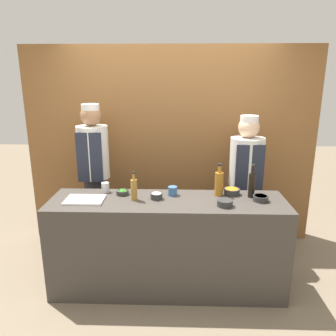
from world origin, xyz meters
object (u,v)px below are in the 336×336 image
object	(u,v)px
sauce_bowl_green	(122,192)
sauce_bowl_brown	(261,198)
bottle_amber	(219,183)
cup_steel	(105,187)
cup_blue	(173,191)
sauce_bowl_white	(156,196)
chef_left	(94,174)
cutting_board	(85,200)
bottle_soy	(252,184)
bottle_vinegar	(134,189)
chef_right	(245,182)
sauce_bowl_orange	(232,191)
sauce_bowl_yellow	(225,203)

from	to	relation	value
sauce_bowl_green	sauce_bowl_brown	bearing A→B (deg)	-5.72
bottle_amber	cup_steel	distance (m)	1.13
sauce_bowl_brown	sauce_bowl_green	bearing A→B (deg)	174.28
cup_blue	bottle_amber	bearing A→B (deg)	1.36
cup_blue	sauce_bowl_green	bearing A→B (deg)	180.00
sauce_bowl_brown	cup_steel	bearing A→B (deg)	172.48
sauce_bowl_brown	sauce_bowl_white	bearing A→B (deg)	178.58
cup_blue	chef_left	bearing A→B (deg)	149.46
cutting_board	bottle_soy	xyz separation A→B (m)	(1.57, 0.15, 0.12)
bottle_vinegar	cup_blue	xyz separation A→B (m)	(0.36, 0.14, -0.06)
bottle_vinegar	chef_right	world-z (taller)	chef_right
chef_left	sauce_bowl_white	bearing A→B (deg)	-40.42
sauce_bowl_orange	cutting_board	world-z (taller)	sauce_bowl_orange
sauce_bowl_white	cup_blue	xyz separation A→B (m)	(0.15, 0.11, 0.01)
sauce_bowl_yellow	bottle_vinegar	xyz separation A→B (m)	(-0.83, 0.13, 0.07)
sauce_bowl_white	cup_blue	size ratio (longest dim) A/B	1.29
bottle_soy	chef_left	world-z (taller)	chef_left
sauce_bowl_green	sauce_bowl_white	bearing A→B (deg)	-17.47
cup_blue	chef_right	size ratio (longest dim) A/B	0.05
sauce_bowl_green	cutting_board	xyz separation A→B (m)	(-0.32, -0.18, -0.01)
sauce_bowl_yellow	bottle_vinegar	world-z (taller)	bottle_vinegar
sauce_bowl_brown	cup_blue	bearing A→B (deg)	170.90
bottle_amber	cup_steel	bearing A→B (deg)	177.18
sauce_bowl_yellow	chef_right	distance (m)	0.87
cutting_board	sauce_bowl_white	bearing A→B (deg)	6.25
bottle_amber	cutting_board	bearing A→B (deg)	-171.42
bottle_soy	bottle_amber	bearing A→B (deg)	172.51
cutting_board	cup_steel	world-z (taller)	cup_steel
cutting_board	chef_right	bearing A→B (deg)	23.61
sauce_bowl_yellow	sauce_bowl_orange	bearing A→B (deg)	70.46
sauce_bowl_brown	bottle_vinegar	distance (m)	1.18
sauce_bowl_yellow	chef_left	distance (m)	1.59
sauce_bowl_yellow	cup_steel	bearing A→B (deg)	163.84
sauce_bowl_yellow	cup_blue	bearing A→B (deg)	150.56
bottle_soy	chef_left	bearing A→B (deg)	161.27
sauce_bowl_brown	chef_left	xyz separation A→B (m)	(-1.72, 0.66, 0.01)
sauce_bowl_green	sauce_bowl_yellow	bearing A→B (deg)	-15.44
bottle_amber	chef_right	world-z (taller)	chef_right
sauce_bowl_yellow	chef_right	xyz separation A→B (m)	(0.34, 0.80, -0.07)
sauce_bowl_white	chef_left	xyz separation A→B (m)	(-0.75, 0.64, 0.01)
sauce_bowl_yellow	cup_steel	size ratio (longest dim) A/B	1.42
sauce_bowl_green	bottle_vinegar	world-z (taller)	bottle_vinegar
bottle_amber	sauce_bowl_yellow	bearing A→B (deg)	-85.16
sauce_bowl_white	bottle_amber	world-z (taller)	bottle_amber
sauce_bowl_yellow	cup_blue	world-z (taller)	cup_blue
bottle_vinegar	cup_steel	world-z (taller)	bottle_vinegar
bottle_amber	chef_left	bearing A→B (deg)	158.88
sauce_bowl_white	sauce_bowl_orange	size ratio (longest dim) A/B	0.73
bottle_amber	sauce_bowl_orange	bearing A→B (deg)	12.72
sauce_bowl_orange	chef_right	bearing A→B (deg)	64.75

